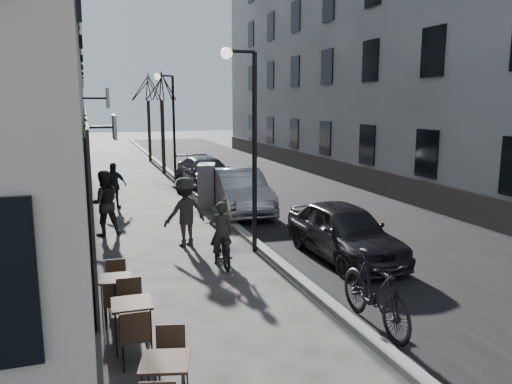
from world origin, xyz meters
TOP-DOWN VIEW (x-y plane):
  - ground at (0.00, 0.00)m, footprint 120.00×120.00m
  - road at (3.85, 16.00)m, footprint 7.30×60.00m
  - kerb at (0.20, 16.00)m, footprint 0.25×60.00m
  - building_right at (9.50, 16.50)m, footprint 4.00×35.00m
  - streetlamp_near at (-0.17, 6.00)m, footprint 0.90×0.28m
  - streetlamp_far at (-0.17, 18.00)m, footprint 0.90×0.28m
  - tree_near at (-0.10, 21.00)m, footprint 2.40×2.40m
  - tree_far at (-0.10, 27.00)m, footprint 2.40×2.40m
  - bistro_set_a at (-3.21, -0.12)m, footprint 0.75×1.49m
  - bistro_set_b at (-3.44, 1.74)m, footprint 0.63×1.52m
  - bistro_set_c at (-3.62, 3.19)m, footprint 0.60×1.39m
  - utility_cabinet at (0.10, 11.79)m, footprint 0.87×1.19m
  - bicycle at (-1.07, 5.34)m, footprint 0.71×1.79m
  - cyclist_rider at (-1.07, 5.34)m, footprint 0.57×0.39m
  - pedestrian_near at (-3.60, 8.92)m, footprint 1.02×0.86m
  - pedestrian_mid at (-1.59, 7.08)m, footprint 1.35×1.03m
  - pedestrian_far at (-3.14, 12.68)m, footprint 1.05×0.69m
  - car_near at (1.91, 4.76)m, footprint 1.68×4.07m
  - car_mid at (1.00, 10.66)m, footprint 1.84×4.59m
  - car_far at (1.00, 15.75)m, footprint 2.34×4.84m
  - moped at (0.53, 1.17)m, footprint 0.64×2.15m

SIDE VIEW (x-z plane):
  - ground at x=0.00m, z-range 0.00..0.00m
  - road at x=3.85m, z-range 0.00..0.00m
  - kerb at x=0.20m, z-range 0.00..0.12m
  - bistro_set_c at x=-3.62m, z-range 0.01..0.82m
  - bistro_set_a at x=-3.21m, z-range 0.01..0.86m
  - bistro_set_b at x=-3.44m, z-range 0.01..0.91m
  - bicycle at x=-1.07m, z-range 0.00..0.92m
  - moped at x=0.53m, z-range 0.00..1.29m
  - car_far at x=1.00m, z-range 0.00..1.36m
  - car_near at x=1.91m, z-range 0.00..1.38m
  - car_mid at x=1.00m, z-range 0.00..1.48m
  - cyclist_rider at x=-1.07m, z-range 0.00..1.51m
  - utility_cabinet at x=0.10m, z-range 0.00..1.59m
  - pedestrian_far at x=-3.14m, z-range 0.00..1.66m
  - pedestrian_mid at x=-1.59m, z-range 0.00..1.86m
  - pedestrian_near at x=-3.60m, z-range 0.00..1.89m
  - streetlamp_near at x=-0.17m, z-range 0.62..5.71m
  - streetlamp_far at x=-0.17m, z-range 0.62..5.71m
  - tree_near at x=-0.10m, z-range 1.81..7.51m
  - tree_far at x=-0.10m, z-range 1.81..7.51m
  - building_right at x=9.50m, z-range 0.00..16.00m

